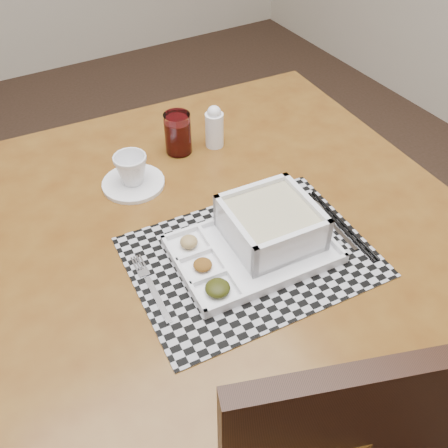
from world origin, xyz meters
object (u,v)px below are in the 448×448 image
(juice_glass, at_px, (178,135))
(creamer_bottle, at_px, (214,127))
(dining_table, at_px, (219,248))
(serving_tray, at_px, (264,232))
(cup, at_px, (131,169))

(juice_glass, bearing_deg, creamer_bottle, -12.72)
(dining_table, distance_m, creamer_bottle, 0.33)
(juice_glass, bearing_deg, serving_tray, -89.87)
(juice_glass, bearing_deg, dining_table, -98.87)
(dining_table, xyz_separation_m, juice_glass, (0.04, 0.29, 0.13))
(cup, relative_size, juice_glass, 0.73)
(dining_table, height_order, cup, cup)
(dining_table, relative_size, creamer_bottle, 10.05)
(dining_table, distance_m, serving_tray, 0.17)
(cup, bearing_deg, juice_glass, 48.85)
(dining_table, height_order, creamer_bottle, creamer_bottle)
(serving_tray, relative_size, juice_glass, 3.07)
(serving_tray, bearing_deg, cup, 115.94)
(cup, xyz_separation_m, creamer_bottle, (0.25, 0.05, 0.01))
(serving_tray, distance_m, juice_glass, 0.40)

